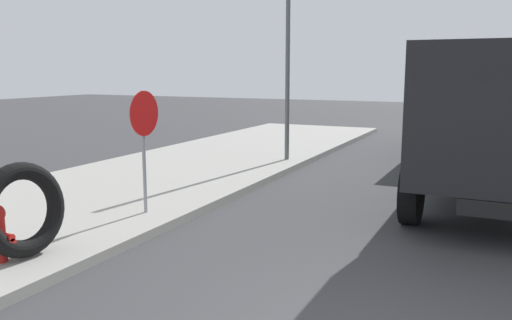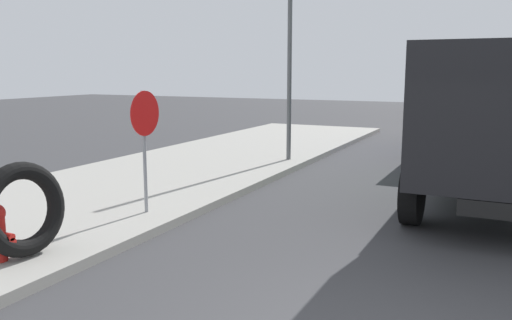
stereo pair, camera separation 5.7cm
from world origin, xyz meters
name	(u,v)px [view 2 (the right image)]	position (x,y,z in m)	size (l,w,h in m)	color
loose_tire	(23,209)	(0.33, 4.78, 0.79)	(1.25, 1.25, 0.23)	black
stop_sign	(145,129)	(2.82, 4.67, 1.60)	(0.76, 0.08, 2.09)	gray
dump_truck_green	(502,122)	(6.67, -0.77, 1.61)	(7.01, 2.83, 3.00)	#237033
dump_truck_blue	(478,101)	(14.00, 0.05, 1.61)	(7.02, 2.85, 3.00)	#1E3899
dump_truck_gray	(502,89)	(25.75, -0.47, 1.61)	(7.01, 2.82, 3.00)	slate
dump_truck_red	(475,85)	(33.07, 1.22, 1.61)	(7.03, 2.87, 3.00)	red
street_light_pole	(290,60)	(9.01, 4.54, 2.85)	(0.12, 0.12, 5.40)	#595B5E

